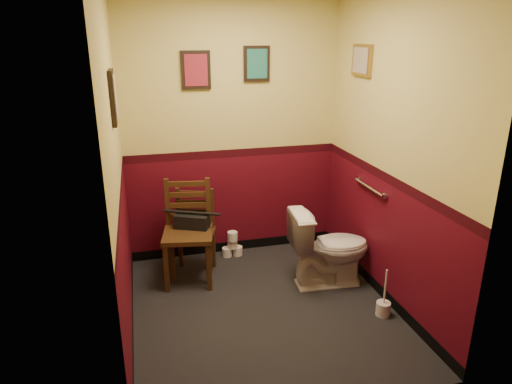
% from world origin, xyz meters
% --- Properties ---
extents(floor, '(2.20, 2.40, 0.00)m').
position_xyz_m(floor, '(0.00, 0.00, 0.00)').
color(floor, black).
rests_on(floor, ground).
extents(wall_back, '(2.20, 0.00, 2.70)m').
position_xyz_m(wall_back, '(0.00, 1.20, 1.35)').
color(wall_back, '#4D0916').
rests_on(wall_back, ground).
extents(wall_front, '(2.20, 0.00, 2.70)m').
position_xyz_m(wall_front, '(0.00, -1.20, 1.35)').
color(wall_front, '#4D0916').
rests_on(wall_front, ground).
extents(wall_left, '(0.00, 2.40, 2.70)m').
position_xyz_m(wall_left, '(-1.10, 0.00, 1.35)').
color(wall_left, '#4D0916').
rests_on(wall_left, ground).
extents(wall_right, '(0.00, 2.40, 2.70)m').
position_xyz_m(wall_right, '(1.10, 0.00, 1.35)').
color(wall_right, '#4D0916').
rests_on(wall_right, ground).
extents(grab_bar, '(0.05, 0.56, 0.06)m').
position_xyz_m(grab_bar, '(1.07, 0.25, 0.95)').
color(grab_bar, silver).
rests_on(grab_bar, wall_right).
extents(framed_print_back_a, '(0.28, 0.04, 0.36)m').
position_xyz_m(framed_print_back_a, '(-0.35, 1.18, 1.95)').
color(framed_print_back_a, black).
rests_on(framed_print_back_a, wall_back).
extents(framed_print_back_b, '(0.26, 0.04, 0.34)m').
position_xyz_m(framed_print_back_b, '(0.25, 1.18, 2.00)').
color(framed_print_back_b, black).
rests_on(framed_print_back_b, wall_back).
extents(framed_print_left, '(0.04, 0.30, 0.38)m').
position_xyz_m(framed_print_left, '(-1.08, 0.10, 1.85)').
color(framed_print_left, black).
rests_on(framed_print_left, wall_left).
extents(framed_print_right, '(0.04, 0.34, 0.28)m').
position_xyz_m(framed_print_right, '(1.08, 0.60, 2.05)').
color(framed_print_right, olive).
rests_on(framed_print_right, wall_right).
extents(toilet, '(0.78, 0.47, 0.74)m').
position_xyz_m(toilet, '(0.72, 0.28, 0.37)').
color(toilet, white).
rests_on(toilet, floor).
extents(toilet_brush, '(0.12, 0.12, 0.43)m').
position_xyz_m(toilet_brush, '(0.97, -0.34, 0.07)').
color(toilet_brush, silver).
rests_on(toilet_brush, floor).
extents(chair_left, '(0.53, 0.53, 0.98)m').
position_xyz_m(chair_left, '(-0.55, 0.71, 0.49)').
color(chair_left, '#472D15').
rests_on(chair_left, floor).
extents(chair_right, '(0.50, 0.50, 0.85)m').
position_xyz_m(chair_right, '(-0.49, 0.80, 0.43)').
color(chair_right, '#472D15').
rests_on(chair_right, floor).
extents(handbag, '(0.36, 0.28, 0.23)m').
position_xyz_m(handbag, '(-0.50, 0.77, 0.55)').
color(handbag, black).
rests_on(handbag, chair_right).
extents(tp_stack, '(0.22, 0.14, 0.29)m').
position_xyz_m(tp_stack, '(-0.05, 1.07, 0.12)').
color(tp_stack, silver).
rests_on(tp_stack, floor).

